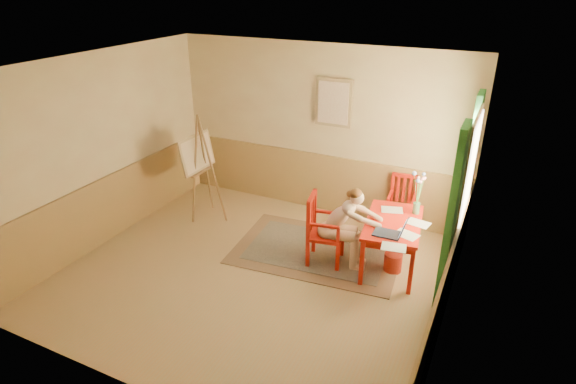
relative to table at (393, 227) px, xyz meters
The scene contains 14 objects.
room 2.04m from the table, 149.48° to the right, with size 5.04×4.54×2.84m.
wainscot 1.64m from the table, behind, with size 5.00×4.50×1.00m.
window 1.07m from the table, 10.00° to the left, with size 0.12×2.01×2.20m.
wall_portrait 2.25m from the table, 138.01° to the left, with size 0.60×0.05×0.76m.
rug 1.24m from the table, behind, with size 2.54×1.82×0.02m.
table is the anchor object (origin of this frame).
chair_left 0.96m from the table, 163.03° to the right, with size 0.55×0.53×1.02m.
chair_back 1.07m from the table, 96.58° to the left, with size 0.44×0.46×0.93m.
figure 0.67m from the table, 158.82° to the right, with size 0.91×0.47×1.19m.
laptop 0.41m from the table, 78.90° to the right, with size 0.41×0.25×0.25m.
papers 0.22m from the table, 41.40° to the right, with size 0.76×1.25×0.00m.
vase 0.56m from the table, 60.51° to the left, with size 0.21×0.31×0.60m.
wastebasket 0.51m from the table, 50.40° to the right, with size 0.25×0.25×0.26m, color red.
easel 3.28m from the table, behind, with size 0.59×0.78×1.77m.
Camera 1 is at (2.78, -4.73, 3.77)m, focal length 29.66 mm.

